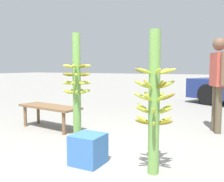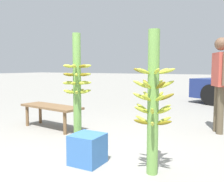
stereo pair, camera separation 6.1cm
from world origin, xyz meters
The scene contains 6 objects.
ground_plane centered at (0.00, 0.00, 0.00)m, with size 80.00×80.00×0.00m, color gray.
banana_stalk_left centered at (-0.51, 0.47, 0.86)m, with size 0.40×0.40×1.61m.
banana_stalk_center centered at (0.70, 0.18, 0.79)m, with size 0.46×0.44×1.54m.
vendor_person centered at (1.14, 2.36, 1.00)m, with size 0.32×0.58×1.66m.
market_bench centered at (-1.66, 1.20, 0.37)m, with size 1.35×0.61×0.43m.
produce_crate centered at (-0.08, 0.08, 0.18)m, with size 0.36×0.36×0.36m.
Camera 2 is at (1.57, -2.32, 1.15)m, focal length 40.00 mm.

